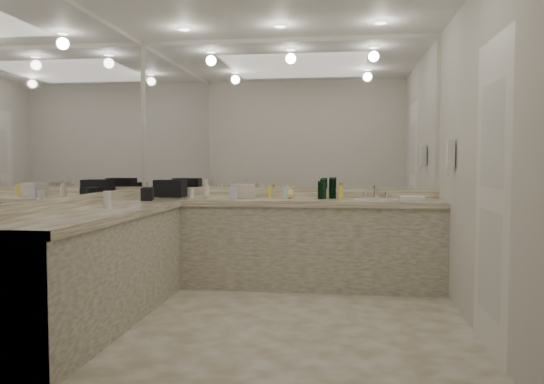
# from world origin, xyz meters

# --- Properties ---
(floor) EXTENTS (3.20, 3.20, 0.00)m
(floor) POSITION_xyz_m (0.00, 0.00, 0.00)
(floor) COLOR beige
(floor) RESTS_ON ground
(wall_back) EXTENTS (3.20, 0.02, 2.60)m
(wall_back) POSITION_xyz_m (0.00, 1.50, 1.30)
(wall_back) COLOR beige
(wall_back) RESTS_ON floor
(wall_left) EXTENTS (0.02, 3.00, 2.60)m
(wall_left) POSITION_xyz_m (-1.60, 0.00, 1.30)
(wall_left) COLOR beige
(wall_left) RESTS_ON floor
(wall_right) EXTENTS (0.02, 3.00, 2.60)m
(wall_right) POSITION_xyz_m (1.60, 0.00, 1.30)
(wall_right) COLOR beige
(wall_right) RESTS_ON floor
(vanity_back_base) EXTENTS (3.20, 0.60, 0.84)m
(vanity_back_base) POSITION_xyz_m (0.00, 1.20, 0.42)
(vanity_back_base) COLOR beige
(vanity_back_base) RESTS_ON floor
(vanity_back_top) EXTENTS (3.20, 0.64, 0.06)m
(vanity_back_top) POSITION_xyz_m (0.00, 1.19, 0.87)
(vanity_back_top) COLOR beige
(vanity_back_top) RESTS_ON vanity_back_base
(vanity_left_base) EXTENTS (0.60, 2.40, 0.84)m
(vanity_left_base) POSITION_xyz_m (-1.30, -0.30, 0.42)
(vanity_left_base) COLOR beige
(vanity_left_base) RESTS_ON floor
(vanity_left_top) EXTENTS (0.64, 2.42, 0.06)m
(vanity_left_top) POSITION_xyz_m (-1.29, -0.30, 0.87)
(vanity_left_top) COLOR beige
(vanity_left_top) RESTS_ON vanity_left_base
(backsplash_back) EXTENTS (3.20, 0.04, 0.10)m
(backsplash_back) POSITION_xyz_m (0.00, 1.48, 0.95)
(backsplash_back) COLOR beige
(backsplash_back) RESTS_ON vanity_back_top
(backsplash_left) EXTENTS (0.04, 3.00, 0.10)m
(backsplash_left) POSITION_xyz_m (-1.58, 0.00, 0.95)
(backsplash_left) COLOR beige
(backsplash_left) RESTS_ON vanity_left_top
(mirror_back) EXTENTS (3.12, 0.01, 1.55)m
(mirror_back) POSITION_xyz_m (0.00, 1.49, 1.77)
(mirror_back) COLOR white
(mirror_back) RESTS_ON wall_back
(mirror_left) EXTENTS (0.01, 2.92, 1.55)m
(mirror_left) POSITION_xyz_m (-1.59, 0.00, 1.77)
(mirror_left) COLOR white
(mirror_left) RESTS_ON wall_left
(sink) EXTENTS (0.44, 0.44, 0.03)m
(sink) POSITION_xyz_m (0.95, 1.20, 0.90)
(sink) COLOR white
(sink) RESTS_ON vanity_back_top
(faucet) EXTENTS (0.24, 0.16, 0.14)m
(faucet) POSITION_xyz_m (0.95, 1.41, 0.97)
(faucet) COLOR silver
(faucet) RESTS_ON vanity_back_top
(wall_phone) EXTENTS (0.06, 0.10, 0.24)m
(wall_phone) POSITION_xyz_m (1.56, 0.70, 1.35)
(wall_phone) COLOR white
(wall_phone) RESTS_ON wall_right
(door) EXTENTS (0.02, 0.82, 2.10)m
(door) POSITION_xyz_m (1.59, -0.50, 1.05)
(door) COLOR white
(door) RESTS_ON wall_right
(black_toiletry_bag) EXTENTS (0.32, 0.21, 0.18)m
(black_toiletry_bag) POSITION_xyz_m (-1.19, 1.18, 0.99)
(black_toiletry_bag) COLOR black
(black_toiletry_bag) RESTS_ON vanity_back_top
(black_bag_spill) EXTENTS (0.16, 0.25, 0.13)m
(black_bag_spill) POSITION_xyz_m (-1.30, 0.82, 0.96)
(black_bag_spill) COLOR black
(black_bag_spill) RESTS_ON vanity_left_top
(cream_cosmetic_case) EXTENTS (0.28, 0.21, 0.14)m
(cream_cosmetic_case) POSITION_xyz_m (-0.42, 1.24, 0.97)
(cream_cosmetic_case) COLOR beige
(cream_cosmetic_case) RESTS_ON vanity_back_top
(hand_towel) EXTENTS (0.25, 0.19, 0.04)m
(hand_towel) POSITION_xyz_m (1.29, 1.14, 0.92)
(hand_towel) COLOR white
(hand_towel) RESTS_ON vanity_back_top
(lotion_left) EXTENTS (0.06, 0.06, 0.14)m
(lotion_left) POSITION_xyz_m (-1.30, -0.09, 0.97)
(lotion_left) COLOR white
(lotion_left) RESTS_ON vanity_left_top
(soap_bottle_a) EXTENTS (0.08, 0.08, 0.18)m
(soap_bottle_a) POSITION_xyz_m (-0.79, 1.17, 0.99)
(soap_bottle_a) COLOR silver
(soap_bottle_a) RESTS_ON vanity_back_top
(soap_bottle_b) EXTENTS (0.09, 0.09, 0.18)m
(soap_bottle_b) POSITION_xyz_m (-0.50, 1.12, 0.99)
(soap_bottle_b) COLOR silver
(soap_bottle_b) RESTS_ON vanity_back_top
(soap_bottle_c) EXTENTS (0.15, 0.15, 0.15)m
(soap_bottle_c) POSITION_xyz_m (0.06, 1.23, 0.97)
(soap_bottle_c) COLOR #FDDE89
(soap_bottle_c) RESTS_ON vanity_back_top
(green_bottle_0) EXTENTS (0.07, 0.07, 0.21)m
(green_bottle_0) POSITION_xyz_m (0.50, 1.34, 1.00)
(green_bottle_0) COLOR #104327
(green_bottle_0) RESTS_ON vanity_back_top
(green_bottle_1) EXTENTS (0.07, 0.07, 0.20)m
(green_bottle_1) POSITION_xyz_m (0.41, 1.29, 1.00)
(green_bottle_1) COLOR #104327
(green_bottle_1) RESTS_ON vanity_back_top
(green_bottle_2) EXTENTS (0.07, 0.07, 0.21)m
(green_bottle_2) POSITION_xyz_m (0.51, 1.30, 1.00)
(green_bottle_2) COLOR #104327
(green_bottle_2) RESTS_ON vanity_back_top
(green_bottle_3) EXTENTS (0.06, 0.06, 0.18)m
(green_bottle_3) POSITION_xyz_m (0.39, 1.22, 0.99)
(green_bottle_3) COLOR #104327
(green_bottle_3) RESTS_ON vanity_back_top
(amenity_bottle_0) EXTENTS (0.06, 0.06, 0.11)m
(amenity_bottle_0) POSITION_xyz_m (-1.06, 1.17, 0.96)
(amenity_bottle_0) COLOR white
(amenity_bottle_0) RESTS_ON vanity_back_top
(amenity_bottle_1) EXTENTS (0.05, 0.05, 0.14)m
(amenity_bottle_1) POSITION_xyz_m (0.59, 1.14, 0.97)
(amenity_bottle_1) COLOR #F2D84C
(amenity_bottle_1) RESTS_ON vanity_back_top
(amenity_bottle_2) EXTENTS (0.06, 0.06, 0.10)m
(amenity_bottle_2) POSITION_xyz_m (-0.99, 1.29, 0.95)
(amenity_bottle_2) COLOR white
(amenity_bottle_2) RESTS_ON vanity_back_top
(amenity_bottle_3) EXTENTS (0.04, 0.04, 0.13)m
(amenity_bottle_3) POSITION_xyz_m (-0.15, 1.34, 0.96)
(amenity_bottle_3) COLOR #F2D84C
(amenity_bottle_3) RESTS_ON vanity_back_top
(amenity_bottle_4) EXTENTS (0.06, 0.06, 0.13)m
(amenity_bottle_4) POSITION_xyz_m (0.03, 1.20, 0.96)
(amenity_bottle_4) COLOR silver
(amenity_bottle_4) RESTS_ON vanity_back_top
(amenity_bottle_5) EXTENTS (0.06, 0.06, 0.08)m
(amenity_bottle_5) POSITION_xyz_m (-1.06, 1.33, 0.94)
(amenity_bottle_5) COLOR white
(amenity_bottle_5) RESTS_ON vanity_back_top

